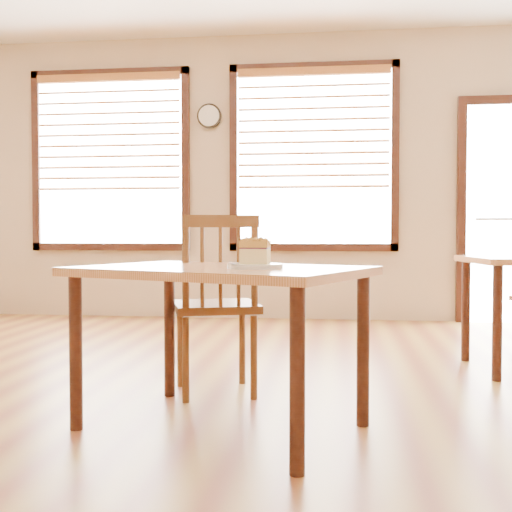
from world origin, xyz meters
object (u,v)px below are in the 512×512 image
Objects in this scene: cafe_chair_main at (217,304)px; cafe_table_main at (221,287)px; wall_clock at (209,116)px; plate at (255,266)px; cake_slice at (255,251)px.

cafe_table_main is at bearing 84.18° from cafe_chair_main.
plate is at bearing -75.93° from wall_clock.
cake_slice is at bearing -75.92° from wall_clock.
cake_slice is at bearing 95.23° from cafe_chair_main.
cafe_chair_main is 4.13× the size of plate.
cafe_table_main is (0.81, -3.81, -1.49)m from wall_clock.
cafe_table_main is 0.64m from cafe_chair_main.
cake_slice is (0.18, -0.11, 0.17)m from cafe_table_main.
cafe_table_main is at bearing -78.04° from wall_clock.
wall_clock is 0.26× the size of cafe_chair_main.
wall_clock is 4.17m from cafe_table_main.
plate is 1.81× the size of cake_slice.
cafe_chair_main is 7.47× the size of cake_slice.
wall_clock reaches higher than cafe_table_main.
cafe_chair_main is 0.81m from plate.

